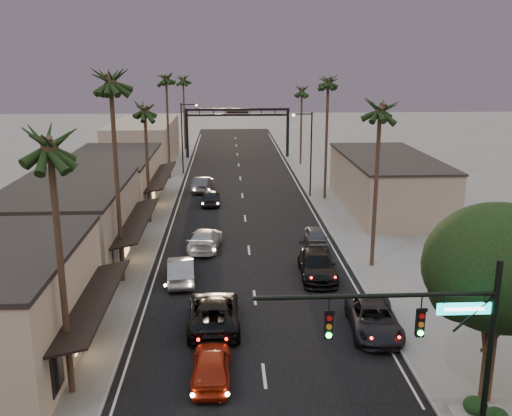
{
  "coord_description": "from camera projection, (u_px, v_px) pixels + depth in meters",
  "views": [
    {
      "loc": [
        -1.61,
        -13.72,
        14.46
      ],
      "look_at": [
        0.72,
        31.31,
        2.5
      ],
      "focal_mm": 40.0,
      "sensor_mm": 36.0,
      "label": 1
    }
  ],
  "objects": [
    {
      "name": "palm_ld",
      "position": [
        166.0,
        75.0,
        66.51
      ],
      "size": [
        3.2,
        3.2,
        14.2
      ],
      "color": "#38281C",
      "rests_on": "ground"
    },
    {
      "name": "palm_ra",
      "position": [
        380.0,
        104.0,
        37.7
      ],
      "size": [
        3.2,
        3.2,
        13.2
      ],
      "color": "#38281C",
      "rests_on": "ground"
    },
    {
      "name": "sidewalk_left",
      "position": [
        160.0,
        184.0,
        66.74
      ],
      "size": [
        5.0,
        92.0,
        0.12
      ],
      "primitive_type": "cube",
      "color": "slate",
      "rests_on": "ground"
    },
    {
      "name": "traffic_signal",
      "position": [
        438.0,
        335.0,
        19.88
      ],
      "size": [
        8.51,
        0.22,
        7.8
      ],
      "color": "black",
      "rests_on": "ground"
    },
    {
      "name": "oncoming_pickup",
      "position": [
        214.0,
        312.0,
        31.46
      ],
      "size": [
        2.86,
        6.05,
        1.67
      ],
      "primitive_type": "imported",
      "rotation": [
        0.0,
        0.0,
        3.16
      ],
      "color": "black",
      "rests_on": "ground"
    },
    {
      "name": "road",
      "position": [
        243.0,
        198.0,
        60.47
      ],
      "size": [
        14.0,
        120.0,
        0.02
      ],
      "primitive_type": "cube",
      "color": "black",
      "rests_on": "ground"
    },
    {
      "name": "palm_far",
      "position": [
        183.0,
        77.0,
        88.98
      ],
      "size": [
        3.2,
        3.2,
        13.2
      ],
      "color": "#38281C",
      "rests_on": "ground"
    },
    {
      "name": "oncoming_dgrey",
      "position": [
        211.0,
        197.0,
        57.51
      ],
      "size": [
        1.87,
        4.54,
        1.54
      ],
      "primitive_type": "imported",
      "rotation": [
        0.0,
        0.0,
        3.15
      ],
      "color": "black",
      "rests_on": "ground"
    },
    {
      "name": "oncoming_silver",
      "position": [
        181.0,
        270.0,
        37.76
      ],
      "size": [
        2.1,
        4.99,
        1.6
      ],
      "primitive_type": "imported",
      "rotation": [
        0.0,
        0.0,
        3.23
      ],
      "color": "gray",
      "rests_on": "ground"
    },
    {
      "name": "curbside_grey",
      "position": [
        316.0,
        238.0,
        44.81
      ],
      "size": [
        1.79,
        4.25,
        1.43
      ],
      "primitive_type": "imported",
      "rotation": [
        0.0,
        0.0,
        -0.02
      ],
      "color": "#46474B",
      "rests_on": "ground"
    },
    {
      "name": "palm_rb",
      "position": [
        328.0,
        78.0,
        56.76
      ],
      "size": [
        3.2,
        3.2,
        14.2
      ],
      "color": "#38281C",
      "rests_on": "ground"
    },
    {
      "name": "sidewalk_right",
      "position": [
        321.0,
        182.0,
        67.69
      ],
      "size": [
        5.0,
        92.0,
        0.12
      ],
      "primitive_type": "cube",
      "color": "slate",
      "rests_on": "ground"
    },
    {
      "name": "ground",
      "position": [
        244.0,
        210.0,
        55.65
      ],
      "size": [
        200.0,
        200.0,
        0.0
      ],
      "primitive_type": "plane",
      "color": "slate",
      "rests_on": "ground"
    },
    {
      "name": "storefront_mid",
      "position": [
        69.0,
        226.0,
        40.78
      ],
      "size": [
        8.0,
        14.0,
        5.5
      ],
      "primitive_type": "cube",
      "color": "gray",
      "rests_on": "ground"
    },
    {
      "name": "palm_la",
      "position": [
        49.0,
        136.0,
        22.36
      ],
      "size": [
        3.2,
        3.2,
        13.2
      ],
      "color": "#38281C",
      "rests_on": "ground"
    },
    {
      "name": "storefront_far",
      "position": [
        112.0,
        182.0,
        56.29
      ],
      "size": [
        8.0,
        16.0,
        5.0
      ],
      "primitive_type": "cube",
      "color": "#C1B094",
      "rests_on": "ground"
    },
    {
      "name": "oncoming_grey_far",
      "position": [
        202.0,
        184.0,
        63.28
      ],
      "size": [
        2.38,
        5.13,
        1.63
      ],
      "primitive_type": "imported",
      "rotation": [
        0.0,
        0.0,
        3.0
      ],
      "color": "#414145",
      "rests_on": "ground"
    },
    {
      "name": "streetlight_left",
      "position": [
        184.0,
        132.0,
        71.31
      ],
      "size": [
        2.13,
        0.3,
        9.0
      ],
      "color": "black",
      "rests_on": "ground"
    },
    {
      "name": "building_right",
      "position": [
        387.0,
        183.0,
        55.7
      ],
      "size": [
        8.0,
        18.0,
        5.0
      ],
      "primitive_type": "cube",
      "color": "gray",
      "rests_on": "ground"
    },
    {
      "name": "curbside_black",
      "position": [
        317.0,
        265.0,
        38.53
      ],
      "size": [
        2.53,
        5.84,
        1.67
      ],
      "primitive_type": "imported",
      "rotation": [
        0.0,
        0.0,
        -0.03
      ],
      "color": "black",
      "rests_on": "ground"
    },
    {
      "name": "oncoming_white",
      "position": [
        205.0,
        239.0,
        44.2
      ],
      "size": [
        2.83,
        5.7,
        1.59
      ],
      "primitive_type": "imported",
      "rotation": [
        0.0,
        0.0,
        3.03
      ],
      "color": "#B8B8B8",
      "rests_on": "ground"
    },
    {
      "name": "palm_lb",
      "position": [
        110.0,
        75.0,
        34.41
      ],
      "size": [
        3.2,
        3.2,
        15.2
      ],
      "color": "#38281C",
      "rests_on": "ground"
    },
    {
      "name": "palm_rc",
      "position": [
        302.0,
        88.0,
        76.56
      ],
      "size": [
        3.2,
        3.2,
        12.2
      ],
      "color": "#38281C",
      "rests_on": "ground"
    },
    {
      "name": "oncoming_red",
      "position": [
        211.0,
        365.0,
        26.17
      ],
      "size": [
        1.85,
        4.48,
        1.52
      ],
      "primitive_type": "imported",
      "rotation": [
        0.0,
        0.0,
        3.13
      ],
      "color": "#98200B",
      "rests_on": "ground"
    },
    {
      "name": "storefront_dist",
      "position": [
        144.0,
        143.0,
        78.36
      ],
      "size": [
        8.0,
        20.0,
        6.0
      ],
      "primitive_type": "cube",
      "color": "gray",
      "rests_on": "ground"
    },
    {
      "name": "corner_tree",
      "position": [
        501.0,
        273.0,
        23.17
      ],
      "size": [
        6.2,
        6.2,
        8.8
      ],
      "color": "#38281C",
      "rests_on": "ground"
    },
    {
      "name": "streetlight_right",
      "position": [
        309.0,
        148.0,
        59.45
      ],
      "size": [
        2.13,
        0.3,
        9.0
      ],
      "color": "black",
      "rests_on": "ground"
    },
    {
      "name": "arch",
      "position": [
        237.0,
        120.0,
        83.19
      ],
      "size": [
        15.2,
        0.4,
        7.27
      ],
      "color": "black",
      "rests_on": "ground"
    },
    {
      "name": "curbside_near",
      "position": [
        374.0,
        319.0,
        30.76
      ],
      "size": [
        2.94,
        5.7,
        1.54
      ],
      "primitive_type": "imported",
      "rotation": [
        0.0,
        0.0,
        -0.07
      ],
      "color": "black",
      "rests_on": "ground"
    },
    {
      "name": "palm_lc",
      "position": [
        144.0,
        105.0,
        48.67
      ],
      "size": [
        3.2,
        3.2,
        12.2
      ],
      "color": "#38281C",
      "rests_on": "ground"
    }
  ]
}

